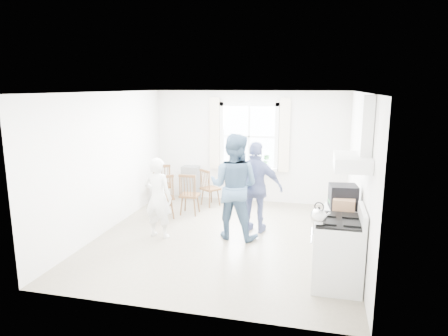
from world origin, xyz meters
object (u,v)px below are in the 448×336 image
low_cabinet (340,236)px  windsor_chair_c (164,192)px  windsor_chair_b (188,190)px  person_right (256,187)px  gas_stove (338,252)px  windsor_chair_a (162,180)px  person_mid (234,186)px  person_left (158,198)px  stereo_stack (343,197)px

low_cabinet → windsor_chair_c: 3.68m
windsor_chair_b → windsor_chair_c: (-0.40, -0.36, 0.03)m
windsor_chair_c → person_right: bearing=-7.4°
gas_stove → low_cabinet: bearing=84.3°
windsor_chair_a → person_right: (2.34, -1.13, 0.26)m
windsor_chair_c → person_mid: 1.75m
gas_stove → windsor_chair_b: bearing=140.6°
windsor_chair_c → low_cabinet: bearing=-21.7°
windsor_chair_b → person_left: person_left is taller
windsor_chair_b → person_mid: size_ratio=0.48×
windsor_chair_a → person_left: bearing=-69.5°
gas_stove → stereo_stack: 0.93m
person_left → person_mid: 1.38m
windsor_chair_c → person_left: 0.98m
person_left → person_right: bearing=-150.1°
low_cabinet → stereo_stack: stereo_stack is taller
windsor_chair_a → person_mid: size_ratio=0.52×
windsor_chair_b → gas_stove: bearing=-39.4°
windsor_chair_c → person_mid: (1.60, -0.63, 0.37)m
windsor_chair_a → person_right: person_right is taller
windsor_chair_a → person_mid: (2.01, -1.50, 0.35)m
stereo_stack → windsor_chair_c: stereo_stack is taller
windsor_chair_c → person_left: bearing=-74.1°
windsor_chair_b → person_left: size_ratio=0.62×
windsor_chair_a → person_mid: 2.53m
low_cabinet → stereo_stack: (0.00, 0.02, 0.63)m
gas_stove → person_right: 2.33m
windsor_chair_b → person_right: person_right is taller
gas_stove → person_right: (-1.42, 1.81, 0.37)m
low_cabinet → windsor_chair_b: bearing=150.3°
windsor_chair_a → low_cabinet: bearing=-30.3°
gas_stove → windsor_chair_a: (-3.76, 2.94, 0.11)m
windsor_chair_b → person_right: (1.53, -0.62, 0.30)m
windsor_chair_a → windsor_chair_c: windsor_chair_a is taller
gas_stove → stereo_stack: (0.07, 0.72, 0.59)m
gas_stove → windsor_chair_c: 3.93m
windsor_chair_a → person_left: size_ratio=0.67×
low_cabinet → person_left: (-3.15, 0.43, 0.29)m
windsor_chair_a → windsor_chair_b: size_ratio=1.08×
stereo_stack → person_left: size_ratio=0.30×
windsor_chair_a → windsor_chair_b: 0.96m
windsor_chair_b → person_right: bearing=-21.9°
person_right → stereo_stack: bearing=150.6°
windsor_chair_a → person_mid: bearing=-36.9°
gas_stove → stereo_stack: stereo_stack is taller
gas_stove → person_mid: (-1.75, 1.43, 0.46)m
stereo_stack → windsor_chair_b: size_ratio=0.48×
gas_stove → person_right: size_ratio=0.66×
gas_stove → low_cabinet: 0.70m
person_right → low_cabinet: bearing=150.2°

